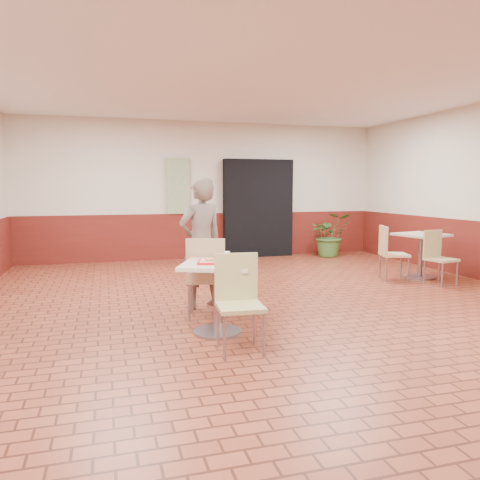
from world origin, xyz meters
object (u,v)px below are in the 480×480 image
object	(u,v)px
chair_main_front	(239,297)
ring_donut	(210,259)
main_table	(217,286)
long_john_donut	(222,259)
serving_tray	(217,262)
customer	(201,243)
chair_main_back	(206,273)
paper_cup	(227,255)
potted_plant	(330,235)
chair_second_front	(438,254)
second_table	(421,248)
chair_second_left	(390,250)

from	to	relation	value
chair_main_front	ring_donut	size ratio (longest dim) A/B	9.58
main_table	long_john_donut	bearing A→B (deg)	-61.21
serving_tray	long_john_donut	xyz separation A→B (m)	(0.04, -0.07, 0.03)
ring_donut	serving_tray	bearing A→B (deg)	-20.38
chair_main_front	customer	bearing A→B (deg)	95.29
main_table	chair_main_back	distance (m)	0.59
long_john_donut	main_table	bearing A→B (deg)	118.79
ring_donut	chair_main_front	bearing A→B (deg)	-74.81
paper_cup	potted_plant	size ratio (longest dim) A/B	0.08
chair_main_front	paper_cup	distance (m)	0.73
chair_main_back	serving_tray	bearing A→B (deg)	104.02
chair_main_back	paper_cup	world-z (taller)	chair_main_back
main_table	long_john_donut	distance (m)	0.31
chair_second_front	potted_plant	size ratio (longest dim) A/B	0.88
paper_cup	chair_second_front	size ratio (longest dim) A/B	0.09
chair_main_front	second_table	world-z (taller)	chair_main_front
long_john_donut	potted_plant	distance (m)	6.12
serving_tray	second_table	bearing A→B (deg)	26.58
chair_second_left	chair_main_back	bearing A→B (deg)	129.08
serving_tray	second_table	xyz separation A→B (m)	(4.13, 2.06, -0.26)
chair_main_front	potted_plant	distance (m)	6.48
main_table	paper_cup	xyz separation A→B (m)	(0.14, 0.10, 0.32)
ring_donut	chair_main_back	bearing A→B (deg)	82.08
paper_cup	potted_plant	world-z (taller)	potted_plant
customer	paper_cup	distance (m)	1.04
long_john_donut	serving_tray	bearing A→B (deg)	118.79
serving_tray	chair_main_back	bearing A→B (deg)	89.60
main_table	customer	size ratio (longest dim) A/B	0.45
serving_tray	second_table	size ratio (longest dim) A/B	0.52
serving_tray	potted_plant	xyz separation A→B (m)	(3.77, 4.77, -0.28)
customer	chair_main_back	bearing A→B (deg)	65.12
chair_main_back	customer	size ratio (longest dim) A/B	0.58
main_table	chair_second_left	bearing A→B (deg)	30.21
chair_main_front	chair_second_left	bearing A→B (deg)	41.49
chair_second_left	main_table	bearing A→B (deg)	136.86
ring_donut	main_table	bearing A→B (deg)	-20.38
potted_plant	ring_donut	bearing A→B (deg)	-129.01
ring_donut	potted_plant	bearing A→B (deg)	50.99
customer	long_john_donut	world-z (taller)	customer
chair_second_left	potted_plant	world-z (taller)	potted_plant
long_john_donut	customer	bearing A→B (deg)	89.29
long_john_donut	chair_main_front	bearing A→B (deg)	-84.85
customer	serving_tray	size ratio (longest dim) A/B	4.23
customer	chair_second_left	distance (m)	3.56
second_table	chair_second_left	distance (m)	0.64
potted_plant	chair_main_front	bearing A→B (deg)	-124.71
chair_main_back	serving_tray	world-z (taller)	chair_main_back
main_table	long_john_donut	world-z (taller)	long_john_donut
chair_main_back	potted_plant	world-z (taller)	potted_plant
chair_main_back	second_table	bearing A→B (deg)	-145.93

